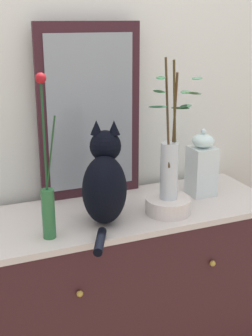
# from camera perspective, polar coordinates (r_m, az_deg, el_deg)

# --- Properties ---
(wall_back) EXTENTS (4.40, 0.08, 2.60)m
(wall_back) POSITION_cam_1_polar(r_m,az_deg,el_deg) (2.08, -3.30, 9.27)
(wall_back) COLOR silver
(wall_back) RESTS_ON ground_plane
(sideboard) EXTENTS (1.27, 0.49, 0.86)m
(sideboard) POSITION_cam_1_polar(r_m,az_deg,el_deg) (2.13, 0.00, -15.77)
(sideboard) COLOR #38191E
(sideboard) RESTS_ON ground_plane
(mirror_leaning) EXTENTS (0.45, 0.03, 0.75)m
(mirror_leaning) POSITION_cam_1_polar(r_m,az_deg,el_deg) (1.98, -4.48, 6.82)
(mirror_leaning) COLOR #371920
(mirror_leaning) RESTS_ON sideboard
(cat_sitting) EXTENTS (0.26, 0.40, 0.39)m
(cat_sitting) POSITION_cam_1_polar(r_m,az_deg,el_deg) (1.76, -2.66, -1.84)
(cat_sitting) COLOR black
(cat_sitting) RESTS_ON sideboard
(vase_slim_green) EXTENTS (0.07, 0.05, 0.59)m
(vase_slim_green) POSITION_cam_1_polar(r_m,az_deg,el_deg) (1.65, -9.66, -3.63)
(vase_slim_green) COLOR #2B6A39
(vase_slim_green) RESTS_ON sideboard
(bowl_porcelain) EXTENTS (0.18, 0.18, 0.06)m
(bowl_porcelain) POSITION_cam_1_polar(r_m,az_deg,el_deg) (1.89, 5.22, -4.61)
(bowl_porcelain) COLOR silver
(bowl_porcelain) RESTS_ON sideboard
(vase_glass_clear) EXTENTS (0.21, 0.16, 0.56)m
(vase_glass_clear) POSITION_cam_1_polar(r_m,az_deg,el_deg) (1.82, 5.46, 0.88)
(vase_glass_clear) COLOR silver
(vase_glass_clear) RESTS_ON bowl_porcelain
(jar_lidded_porcelain) EXTENTS (0.11, 0.11, 0.30)m
(jar_lidded_porcelain) POSITION_cam_1_polar(r_m,az_deg,el_deg) (2.07, 9.35, 0.31)
(jar_lidded_porcelain) COLOR white
(jar_lidded_porcelain) RESTS_ON sideboard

